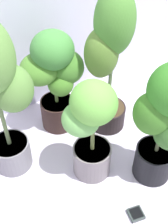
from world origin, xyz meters
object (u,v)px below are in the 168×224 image
(potted_plant_center, at_px, (90,128))
(hygrometer_box, at_px, (136,214))
(potted_plant_front_right, at_px, (165,121))
(potted_plant_back_center, at_px, (54,75))
(potted_plant_back_right, at_px, (109,57))

(potted_plant_center, bearing_deg, hygrometer_box, -81.38)
(hygrometer_box, bearing_deg, potted_plant_front_right, -44.31)
(hygrometer_box, bearing_deg, potted_plant_center, 20.29)
(potted_plant_front_right, bearing_deg, potted_plant_back_center, 113.89)
(potted_plant_back_center, distance_m, hygrometer_box, 0.96)
(potted_plant_back_right, bearing_deg, potted_plant_back_center, 148.60)
(hygrometer_box, bearing_deg, potted_plant_back_center, 14.62)
(potted_plant_back_center, height_order, potted_plant_center, potted_plant_back_center)
(potted_plant_back_right, xyz_separation_m, potted_plant_center, (-0.30, -0.28, -0.19))
(potted_plant_front_right, distance_m, potted_plant_center, 0.40)
(potted_plant_back_center, distance_m, potted_plant_center, 0.46)
(potted_plant_center, bearing_deg, potted_plant_back_right, 43.14)
(potted_plant_front_right, bearing_deg, potted_plant_back_right, 91.78)
(potted_plant_front_right, distance_m, potted_plant_back_center, 0.74)
(potted_plant_back_right, height_order, potted_plant_center, potted_plant_back_right)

